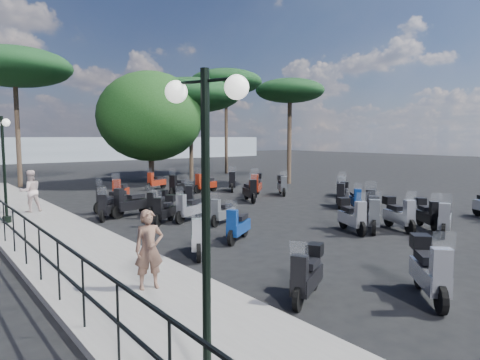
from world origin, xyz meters
TOP-DOWN VIEW (x-y plane):
  - ground at (0.00, 0.00)m, footprint 120.00×120.00m
  - sidewalk at (-6.50, 3.00)m, footprint 3.00×30.00m
  - lamp_post_0 at (-7.22, -8.64)m, footprint 0.52×1.03m
  - lamp_post_1 at (-7.28, 3.65)m, footprint 0.38×1.05m
  - woman at (-6.26, -5.15)m, footprint 0.63×0.48m
  - pedestrian_far at (-6.16, 5.41)m, footprint 0.83×0.67m
  - scooter_0 at (-4.02, -7.15)m, footprint 1.44×0.92m
  - scooter_1 at (-4.03, -3.39)m, footprint 1.02×1.49m
  - scooter_2 at (-1.26, -0.54)m, footprint 1.41×0.78m
  - scooter_3 at (-3.19, 2.86)m, footprint 1.78×0.76m
  - scooter_4 at (-4.12, 2.81)m, footprint 1.06×1.34m
  - scooter_5 at (-2.09, 6.53)m, footprint 1.24×1.44m
  - scooter_6 at (-2.20, -8.56)m, footprint 1.42×1.41m
  - scooter_7 at (-2.31, -2.79)m, footprint 1.41×0.99m
  - scooter_8 at (1.32, -4.05)m, footprint 0.95×1.60m
  - scooter_9 at (-1.89, 0.64)m, footprint 1.59×0.84m
  - scooter_10 at (-2.31, 2.33)m, footprint 1.33×1.11m
  - scooter_11 at (1.16, 6.76)m, footprint 1.66×0.98m
  - scooter_13 at (3.23, -6.09)m, footprint 1.61×0.91m
  - scooter_14 at (2.03, -4.38)m, footprint 1.53×1.19m
  - scooter_15 at (-0.33, 3.25)m, footprint 1.04×1.43m
  - scooter_16 at (2.83, 3.00)m, footprint 0.90×1.64m
  - scooter_17 at (1.44, 9.93)m, footprint 1.55×0.81m
  - scooter_19 at (3.70, -5.28)m, footprint 1.12×1.35m
  - scooter_20 at (3.75, -3.07)m, footprint 1.66×1.09m
  - scooter_21 at (4.91, -1.47)m, footprint 1.08×1.17m
  - scooter_22 at (4.35, 4.34)m, footprint 1.51×1.39m
  - scooter_23 at (2.96, 7.06)m, footprint 1.70×0.62m
  - scooter_26 at (5.02, -0.69)m, footprint 1.57×1.08m
  - scooter_27 at (7.65, 1.52)m, footprint 1.24×1.26m
  - scooter_28 at (5.61, 3.74)m, footprint 1.08×1.45m
  - scooter_29 at (4.49, 6.63)m, footprint 1.21×1.52m
  - scooter_30 at (-2.79, 0.84)m, footprint 1.33×1.11m
  - scooter_31 at (-3.36, 4.25)m, footprint 1.78×0.76m
  - scooter_32 at (2.79, -4.80)m, footprint 0.95×1.60m
  - broadleaf_tree at (2.62, 12.92)m, footprint 6.76×6.76m
  - pine_0 at (5.61, 12.85)m, footprint 6.74×6.74m
  - pine_1 at (11.24, 16.52)m, footprint 5.97×5.97m
  - pine_2 at (-4.51, 16.28)m, footprint 6.65×6.65m
  - pine_3 at (9.83, 7.56)m, footprint 4.43×4.43m
  - distant_hills at (0.00, 45.00)m, footprint 70.00×8.00m

SIDE VIEW (x-z plane):
  - ground at x=0.00m, z-range 0.00..0.00m
  - sidewalk at x=-6.50m, z-range 0.00..0.15m
  - scooter_21 at x=4.91m, z-range -0.18..1.01m
  - scooter_2 at x=-1.26m, z-range -0.18..1.02m
  - scooter_4 at x=-4.12m, z-range -0.20..1.08m
  - scooter_7 at x=-2.31m, z-range -0.20..1.09m
  - scooter_17 at x=1.44m, z-range -0.20..1.10m
  - scooter_27 at x=7.65m, z-range -0.20..1.13m
  - scooter_9 at x=-1.89m, z-range -0.20..1.13m
  - scooter_1 at x=-4.03m, z-range -0.21..1.15m
  - scooter_23 at x=2.96m, z-range -0.21..1.15m
  - scooter_0 at x=-4.02m, z-range -0.15..1.10m
  - scooter_10 at x=-2.31m, z-range -0.16..1.11m
  - scooter_30 at x=-2.79m, z-range -0.16..1.11m
  - scooter_13 at x=3.23m, z-range -0.21..1.16m
  - scooter_19 at x=3.70m, z-range -0.16..1.12m
  - scooter_16 at x=2.83m, z-range -0.21..1.18m
  - scooter_15 at x=-0.33m, z-range -0.16..1.14m
  - scooter_5 at x=-2.09m, z-range -0.22..1.21m
  - scooter_28 at x=5.61m, z-range -0.16..1.16m
  - scooter_11 at x=1.16m, z-range -0.22..1.22m
  - scooter_3 at x=-3.19m, z-range -0.22..1.22m
  - scooter_31 at x=-3.36m, z-range -0.22..1.22m
  - scooter_29 at x=4.49m, z-range -0.22..1.23m
  - scooter_20 at x=3.75m, z-range -0.23..1.26m
  - scooter_8 at x=1.32m, z-range -0.17..1.20m
  - scooter_32 at x=2.79m, z-range -0.17..1.20m
  - scooter_26 at x=5.02m, z-range -0.17..1.23m
  - scooter_14 at x=2.03m, z-range -0.17..1.24m
  - scooter_6 at x=-2.20m, z-range -0.18..1.27m
  - scooter_22 at x=4.35m, z-range -0.18..1.31m
  - woman at x=-6.26m, z-range 0.15..1.68m
  - pedestrian_far at x=-6.16m, z-range 0.15..1.77m
  - distant_hills at x=0.00m, z-range 0.00..3.00m
  - lamp_post_1 at x=-7.28m, z-range 0.40..3.99m
  - lamp_post_0 at x=-7.22m, z-range 0.41..4.03m
  - broadleaf_tree at x=2.62m, z-range 0.74..7.96m
  - pine_0 at x=5.61m, z-range 2.32..9.36m
  - pine_3 at x=9.83m, z-range 2.57..9.35m
  - pine_2 at x=-4.51m, z-range 2.99..11.35m
  - pine_1 at x=11.24m, z-range 3.23..11.85m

